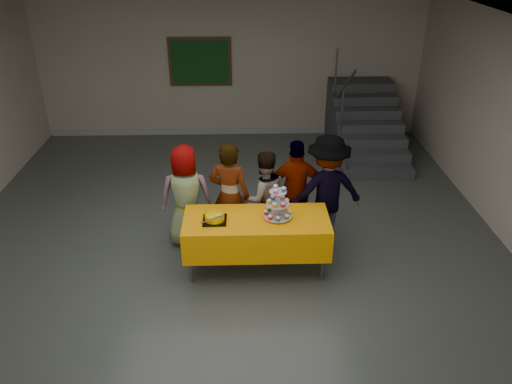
# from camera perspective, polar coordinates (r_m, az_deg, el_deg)

# --- Properties ---
(room_shell) EXTENTS (10.00, 10.04, 3.02)m
(room_shell) POSITION_cam_1_polar(r_m,az_deg,el_deg) (5.78, -3.79, 8.33)
(room_shell) COLOR #4C514C
(room_shell) RESTS_ON ground
(bake_table) EXTENTS (1.88, 0.78, 0.77)m
(bake_table) POSITION_cam_1_polar(r_m,az_deg,el_deg) (6.51, 0.05, -4.67)
(bake_table) COLOR #595960
(bake_table) RESTS_ON ground
(cupcake_stand) EXTENTS (0.38, 0.38, 0.44)m
(cupcake_stand) POSITION_cam_1_polar(r_m,az_deg,el_deg) (6.35, 2.51, -1.62)
(cupcake_stand) COLOR silver
(cupcake_stand) RESTS_ON bake_table
(bear_cake) EXTENTS (0.32, 0.36, 0.12)m
(bear_cake) POSITION_cam_1_polar(r_m,az_deg,el_deg) (6.35, -4.75, -2.84)
(bear_cake) COLOR black
(bear_cake) RESTS_ON bake_table
(schoolchild_a) EXTENTS (0.74, 0.50, 1.50)m
(schoolchild_a) POSITION_cam_1_polar(r_m,az_deg,el_deg) (7.03, -7.98, -0.47)
(schoolchild_a) COLOR slate
(schoolchild_a) RESTS_ON ground
(schoolchild_b) EXTENTS (0.66, 0.52, 1.59)m
(schoolchild_b) POSITION_cam_1_polar(r_m,az_deg,el_deg) (6.88, -3.03, -0.48)
(schoolchild_b) COLOR slate
(schoolchild_b) RESTS_ON ground
(schoolchild_c) EXTENTS (0.80, 0.70, 1.40)m
(schoolchild_c) POSITION_cam_1_polar(r_m,az_deg,el_deg) (7.03, 0.88, -0.64)
(schoolchild_c) COLOR slate
(schoolchild_c) RESTS_ON ground
(schoolchild_d) EXTENTS (0.90, 0.40, 1.52)m
(schoolchild_d) POSITION_cam_1_polar(r_m,az_deg,el_deg) (7.12, 4.64, 0.17)
(schoolchild_d) COLOR slate
(schoolchild_d) RESTS_ON ground
(schoolchild_e) EXTENTS (1.14, 0.77, 1.64)m
(schoolchild_e) POSITION_cam_1_polar(r_m,az_deg,el_deg) (7.02, 8.07, 0.14)
(schoolchild_e) COLOR slate
(schoolchild_e) RESTS_ON ground
(staircase) EXTENTS (1.30, 2.40, 2.04)m
(staircase) POSITION_cam_1_polar(r_m,az_deg,el_deg) (10.50, 12.18, 7.46)
(staircase) COLOR #424447
(staircase) RESTS_ON ground
(noticeboard) EXTENTS (1.30, 0.05, 1.00)m
(noticeboard) POSITION_cam_1_polar(r_m,az_deg,el_deg) (10.71, -6.40, 14.55)
(noticeboard) COLOR #472B16
(noticeboard) RESTS_ON ground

